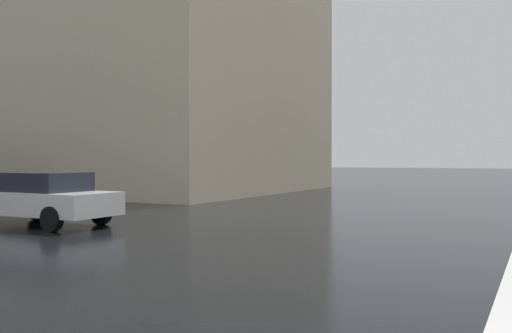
# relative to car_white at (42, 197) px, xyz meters

# --- Properties ---
(haussmann_block_mid) EXTENTS (15.62, 29.36, 22.99)m
(haussmann_block_mid) POSITION_rel_car_white_xyz_m (14.81, 14.85, 10.50)
(haussmann_block_mid) COLOR beige
(haussmann_block_mid) RESTS_ON ground_plane
(car_white) EXTENTS (1.85, 4.10, 1.41)m
(car_white) POSITION_rel_car_white_xyz_m (0.00, 0.00, 0.00)
(car_white) COLOR silver
(car_white) RESTS_ON ground_plane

